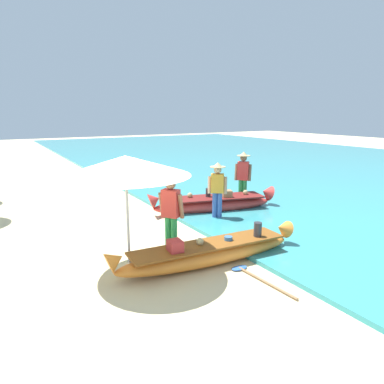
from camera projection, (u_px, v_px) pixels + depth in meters
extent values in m
plane|color=beige|center=(137.00, 275.00, 6.85)|extent=(80.00, 80.00, 0.00)
cube|color=teal|center=(315.00, 165.00, 20.63)|extent=(24.00, 56.00, 0.10)
ellipsoid|color=orange|center=(209.00, 254.00, 7.27)|extent=(4.02, 0.89, 0.44)
cone|color=orange|center=(115.00, 260.00, 6.35)|extent=(0.42, 0.42, 0.47)
cone|color=orange|center=(283.00, 228.00, 8.08)|extent=(0.42, 0.42, 0.47)
cube|color=brown|center=(209.00, 244.00, 7.22)|extent=(3.39, 0.87, 0.04)
cylinder|color=#2D2D33|center=(258.00, 230.00, 7.61)|extent=(0.17, 0.17, 0.33)
cylinder|color=#386699|center=(228.00, 239.00, 7.40)|extent=(0.17, 0.17, 0.10)
sphere|color=tan|center=(200.00, 242.00, 7.15)|extent=(0.16, 0.16, 0.16)
cube|color=#B73333|center=(175.00, 246.00, 6.80)|extent=(0.28, 0.32, 0.24)
ellipsoid|color=red|center=(213.00, 205.00, 11.09)|extent=(3.89, 1.74, 0.48)
cone|color=red|center=(155.00, 200.00, 10.53)|extent=(0.54, 0.59, 0.56)
cone|color=red|center=(266.00, 192.00, 11.53)|extent=(0.54, 0.59, 0.56)
cube|color=maroon|center=(213.00, 197.00, 11.04)|extent=(3.30, 1.61, 0.04)
sphere|color=tan|center=(245.00, 192.00, 11.35)|extent=(0.17, 0.17, 0.17)
cube|color=#9E754C|center=(227.00, 194.00, 11.02)|extent=(0.38, 0.39, 0.23)
cylinder|color=#2D2D33|center=(208.00, 193.00, 11.02)|extent=(0.16, 0.16, 0.29)
sphere|color=tan|center=(190.00, 195.00, 10.96)|extent=(0.17, 0.17, 0.17)
cylinder|color=#3D5BA8|center=(220.00, 207.00, 10.19)|extent=(0.14, 0.14, 0.83)
cylinder|color=#3D5BA8|center=(215.00, 206.00, 10.21)|extent=(0.14, 0.14, 0.83)
cube|color=gold|center=(217.00, 183.00, 10.05)|extent=(0.42, 0.39, 0.55)
cylinder|color=tan|center=(226.00, 185.00, 10.01)|extent=(0.19, 0.21, 0.50)
cylinder|color=tan|center=(209.00, 185.00, 10.07)|extent=(0.19, 0.21, 0.50)
sphere|color=tan|center=(218.00, 170.00, 9.96)|extent=(0.22, 0.22, 0.22)
cylinder|color=tan|center=(218.00, 167.00, 9.94)|extent=(0.44, 0.44, 0.02)
cone|color=tan|center=(218.00, 164.00, 9.93)|extent=(0.26, 0.26, 0.12)
cylinder|color=green|center=(168.00, 237.00, 7.62)|extent=(0.14, 0.14, 0.91)
cylinder|color=green|center=(174.00, 237.00, 7.57)|extent=(0.14, 0.14, 0.91)
cube|color=#DB3D38|center=(171.00, 203.00, 7.43)|extent=(0.39, 0.42, 0.59)
cylinder|color=#9E7051|center=(162.00, 204.00, 7.55)|extent=(0.21, 0.19, 0.54)
cylinder|color=#9E7051|center=(181.00, 207.00, 7.37)|extent=(0.21, 0.19, 0.54)
sphere|color=#9E7051|center=(171.00, 184.00, 7.34)|extent=(0.22, 0.22, 0.22)
cylinder|color=green|center=(244.00, 193.00, 11.83)|extent=(0.14, 0.14, 0.88)
cylinder|color=green|center=(240.00, 193.00, 11.87)|extent=(0.14, 0.14, 0.88)
cube|color=#DB3D38|center=(243.00, 171.00, 11.69)|extent=(0.41, 0.41, 0.61)
cylinder|color=brown|center=(250.00, 173.00, 11.62)|extent=(0.21, 0.20, 0.56)
cylinder|color=brown|center=(236.00, 172.00, 11.75)|extent=(0.21, 0.20, 0.56)
sphere|color=brown|center=(244.00, 158.00, 11.60)|extent=(0.22, 0.22, 0.22)
cylinder|color=tan|center=(244.00, 156.00, 11.58)|extent=(0.44, 0.44, 0.02)
cone|color=tan|center=(244.00, 153.00, 11.56)|extent=(0.26, 0.26, 0.12)
cylinder|color=#B7B7BC|center=(128.00, 216.00, 6.72)|extent=(0.05, 0.05, 2.29)
cone|color=silver|center=(126.00, 166.00, 6.51)|extent=(2.44, 2.44, 0.37)
cylinder|color=#333338|center=(130.00, 270.00, 6.97)|extent=(0.36, 0.36, 0.06)
cylinder|color=#8E6B47|center=(266.00, 282.00, 6.48)|extent=(0.13, 1.47, 0.05)
ellipsoid|color=#2D60B7|center=(239.00, 268.00, 7.08)|extent=(0.37, 0.22, 0.03)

